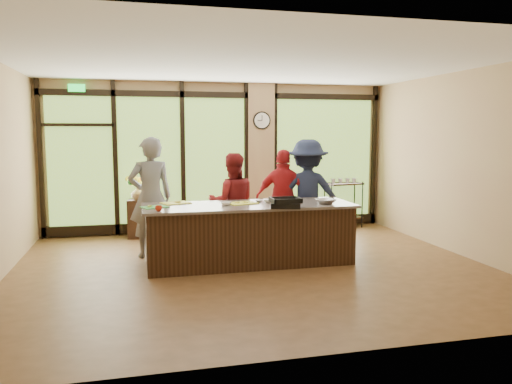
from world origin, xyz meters
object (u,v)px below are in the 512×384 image
cook_right (307,194)px  roasting_pan (285,205)px  flower_stand (138,219)px  bar_cart (343,198)px  island_base (249,235)px  cook_left (151,197)px

cook_right → roasting_pan: bearing=74.1°
roasting_pan → flower_stand: 3.53m
bar_cart → flower_stand: bearing=172.4°
island_base → cook_right: size_ratio=1.64×
island_base → flower_stand: 2.85m
cook_right → roasting_pan: size_ratio=4.45×
cook_left → bar_cart: bearing=-168.3°
cook_right → bar_cart: bearing=-114.2°
cook_right → cook_left: bearing=16.3°
cook_left → bar_cart: cook_left is taller
cook_left → flower_stand: 1.67m
cook_right → flower_stand: cook_right is taller
cook_left → cook_right: cook_left is taller
bar_cart → roasting_pan: bearing=-136.1°
cook_left → cook_right: (2.67, 0.02, -0.03)m
flower_stand → cook_right: bearing=-19.9°
cook_right → roasting_pan: (-0.78, -1.26, 0.01)m
island_base → roasting_pan: (0.44, -0.45, 0.52)m
island_base → bar_cart: 3.59m
cook_left → cook_right: size_ratio=1.03×
island_base → bar_cart: bearing=43.1°
cook_right → flower_stand: size_ratio=2.58×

